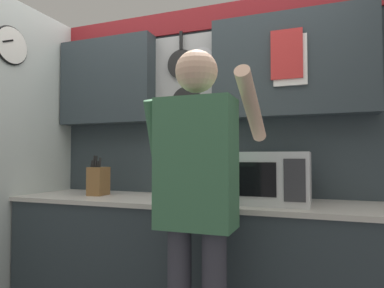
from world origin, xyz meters
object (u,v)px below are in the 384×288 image
(person, at_px, (197,190))
(microwave, at_px, (266,178))
(utensil_crock, at_px, (193,187))
(knife_block, at_px, (98,181))

(person, bearing_deg, microwave, 63.67)
(microwave, height_order, utensil_crock, utensil_crock)
(microwave, bearing_deg, person, -116.33)
(knife_block, xyz_separation_m, person, (0.97, -0.53, 0.01))
(microwave, relative_size, knife_block, 1.77)
(person, bearing_deg, knife_block, 151.35)
(knife_block, bearing_deg, utensil_crock, 0.18)
(knife_block, distance_m, utensil_crock, 0.75)
(utensil_crock, distance_m, person, 0.57)
(microwave, height_order, knife_block, microwave)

